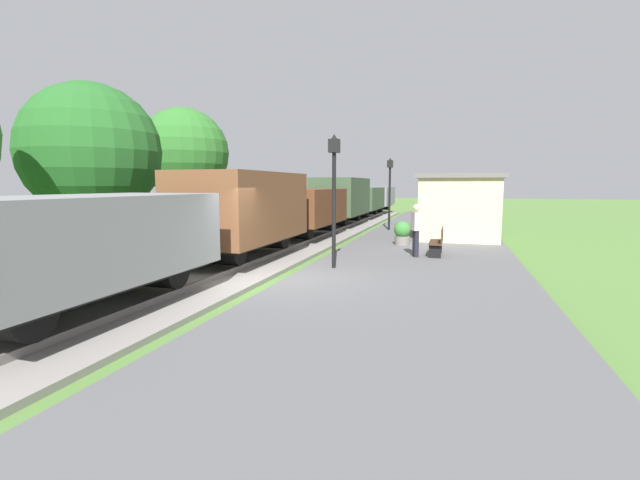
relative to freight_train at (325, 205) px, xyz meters
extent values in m
plane|color=#517A38|center=(2.40, -12.61, -1.51)|extent=(160.00, 160.00, 0.00)
cube|color=#565659|center=(5.60, -12.61, -1.38)|extent=(6.00, 60.00, 0.25)
cube|color=gray|center=(0.00, -12.61, -1.45)|extent=(3.80, 60.00, 0.12)
cube|color=slate|center=(0.72, -12.61, -1.32)|extent=(0.07, 60.00, 0.14)
cube|color=slate|center=(-0.72, -12.61, -1.32)|extent=(0.07, 60.00, 0.14)
cube|color=gray|center=(0.00, -16.22, 0.07)|extent=(2.50, 5.60, 1.60)
cube|color=black|center=(0.00, -16.22, -0.58)|extent=(2.10, 5.15, 0.50)
cylinder|color=black|center=(0.00, -14.43, -0.83)|extent=(1.56, 0.84, 0.84)
cylinder|color=black|center=(0.00, -13.27, -0.58)|extent=(0.20, 0.30, 0.20)
cube|color=brown|center=(0.00, -9.62, 0.37)|extent=(2.50, 5.60, 2.20)
cube|color=black|center=(0.00, -9.62, -0.58)|extent=(2.10, 5.15, 0.50)
cylinder|color=black|center=(0.00, -7.83, -0.83)|extent=(1.56, 0.84, 0.84)
cylinder|color=black|center=(0.00, -11.41, -0.83)|extent=(1.56, 0.84, 0.84)
cylinder|color=black|center=(0.00, -6.67, -0.58)|extent=(0.20, 0.30, 0.20)
cylinder|color=black|center=(0.00, -12.57, -0.58)|extent=(0.20, 0.30, 0.20)
cube|color=brown|center=(0.00, -3.02, 0.07)|extent=(2.50, 5.60, 1.60)
cube|color=black|center=(0.00, -3.02, -0.58)|extent=(2.10, 5.15, 0.50)
cylinder|color=black|center=(0.00, -1.23, -0.83)|extent=(1.56, 0.84, 0.84)
cylinder|color=black|center=(0.00, -4.81, -0.83)|extent=(1.56, 0.84, 0.84)
cylinder|color=black|center=(0.00, -0.07, -0.58)|extent=(0.20, 0.30, 0.20)
cylinder|color=black|center=(0.00, -5.97, -0.58)|extent=(0.20, 0.30, 0.20)
cube|color=#384C33|center=(0.00, 3.58, 0.37)|extent=(2.50, 5.60, 2.20)
cube|color=black|center=(0.00, 3.58, -0.58)|extent=(2.10, 5.15, 0.50)
cylinder|color=black|center=(0.00, 5.37, -0.83)|extent=(1.56, 0.84, 0.84)
cylinder|color=black|center=(0.00, 1.79, -0.83)|extent=(1.56, 0.84, 0.84)
cylinder|color=black|center=(0.00, 6.53, -0.58)|extent=(0.20, 0.30, 0.20)
cylinder|color=black|center=(0.00, 0.63, -0.58)|extent=(0.20, 0.30, 0.20)
cube|color=#384C33|center=(0.00, 10.18, 0.07)|extent=(2.50, 5.60, 1.60)
cube|color=black|center=(0.00, 10.18, -0.58)|extent=(2.10, 5.15, 0.50)
cylinder|color=black|center=(0.00, 11.97, -0.83)|extent=(1.56, 0.84, 0.84)
cylinder|color=black|center=(0.00, 8.39, -0.83)|extent=(1.56, 0.84, 0.84)
cylinder|color=black|center=(0.00, 13.13, -0.58)|extent=(0.20, 0.30, 0.20)
cylinder|color=black|center=(0.00, 7.23, -0.58)|extent=(0.20, 0.30, 0.20)
cube|color=gray|center=(0.00, 16.78, 0.07)|extent=(2.50, 5.60, 1.60)
cube|color=black|center=(0.00, 16.78, -0.58)|extent=(2.10, 5.15, 0.50)
cylinder|color=black|center=(0.00, 18.57, -0.83)|extent=(1.56, 0.84, 0.84)
cylinder|color=black|center=(0.00, 14.99, -0.83)|extent=(1.56, 0.84, 0.84)
cylinder|color=black|center=(0.00, 19.73, -0.58)|extent=(0.20, 0.30, 0.20)
cylinder|color=black|center=(0.00, 13.83, -0.58)|extent=(0.20, 0.30, 0.20)
cube|color=beige|center=(6.80, -1.68, 0.04)|extent=(3.20, 5.50, 2.60)
cube|color=#66605B|center=(6.80, -1.68, 1.43)|extent=(3.50, 5.80, 0.18)
cube|color=black|center=(5.19, -2.78, 0.17)|extent=(0.03, 0.90, 0.80)
cube|color=#422819|center=(6.07, -7.76, -0.82)|extent=(0.42, 1.50, 0.04)
cube|color=#422819|center=(6.26, -7.76, -0.57)|extent=(0.04, 1.50, 0.45)
cube|color=black|center=(6.07, -8.36, -1.05)|extent=(0.38, 0.06, 0.42)
cube|color=black|center=(6.07, -7.16, -1.05)|extent=(0.38, 0.06, 0.42)
cube|color=#422819|center=(6.07, 3.28, -0.82)|extent=(0.42, 1.50, 0.04)
cube|color=#422819|center=(6.26, 3.28, -0.57)|extent=(0.04, 1.50, 0.45)
cube|color=black|center=(6.07, 2.68, -1.05)|extent=(0.38, 0.06, 0.42)
cube|color=black|center=(6.07, 3.88, -1.05)|extent=(0.38, 0.06, 0.42)
cylinder|color=black|center=(5.48, -8.33, -0.83)|extent=(0.15, 0.15, 0.86)
cylinder|color=black|center=(5.42, -8.19, -0.83)|extent=(0.15, 0.15, 0.86)
cube|color=#B2ADA8|center=(5.45, -8.26, -0.10)|extent=(0.38, 0.45, 0.60)
sphere|color=beige|center=(5.45, -8.26, 0.34)|extent=(0.22, 0.22, 0.22)
cylinder|color=slate|center=(4.71, -5.45, -1.09)|extent=(0.56, 0.56, 0.34)
sphere|color=#387A33|center=(4.71, -5.45, -0.66)|extent=(0.64, 0.64, 0.64)
cylinder|color=black|center=(3.41, -10.91, 0.34)|extent=(0.11, 0.11, 3.20)
cube|color=black|center=(3.41, -10.91, 2.12)|extent=(0.28, 0.28, 0.36)
sphere|color=#F2E5BF|center=(3.41, -10.91, 2.12)|extent=(0.20, 0.20, 0.20)
cone|color=black|center=(3.41, -10.91, 2.36)|extent=(0.20, 0.20, 0.16)
cylinder|color=black|center=(3.41, 0.19, 0.34)|extent=(0.11, 0.11, 3.20)
cube|color=black|center=(3.41, 0.19, 2.12)|extent=(0.28, 0.28, 0.36)
sphere|color=#F2E5BF|center=(3.41, 0.19, 2.12)|extent=(0.20, 0.20, 0.20)
cone|color=black|center=(3.41, 0.19, 2.36)|extent=(0.20, 0.20, 0.16)
cylinder|color=#4C3823|center=(-4.77, -10.91, -0.51)|extent=(0.28, 0.28, 1.99)
sphere|color=#235B23|center=(-4.77, -10.91, 2.14)|extent=(4.40, 4.40, 4.40)
cylinder|color=#4C3823|center=(-5.23, -4.99, -0.26)|extent=(0.28, 0.28, 2.50)
sphere|color=#2D6B28|center=(-5.23, -4.99, 2.50)|extent=(4.03, 4.03, 4.03)
camera|label=1|loc=(6.60, -22.91, 1.07)|focal=25.08mm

